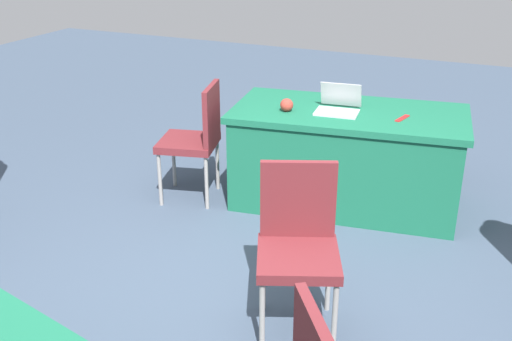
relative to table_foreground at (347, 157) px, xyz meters
The scene contains 7 objects.
ground_plane 1.76m from the table_foreground, 85.91° to the left, with size 14.40×14.40×0.00m, color #3D4C60.
table_foreground is the anchor object (origin of this frame).
chair_aisle 1.65m from the table_foreground, 96.31° to the left, with size 0.57×0.57×0.95m.
chair_by_pillar 1.20m from the table_foreground, 19.86° to the left, with size 0.53×0.53×0.96m.
laptop_silver 0.44m from the table_foreground, 40.50° to the left, with size 0.34×0.32×0.21m.
yarn_ball 0.65m from the table_foreground, 25.47° to the left, with size 0.10×0.10×0.10m, color #B2382D.
scissors_red 0.57m from the table_foreground, behind, with size 0.18×0.04×0.01m, color red.
Camera 1 is at (-1.24, 2.65, 2.18)m, focal length 42.53 mm.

